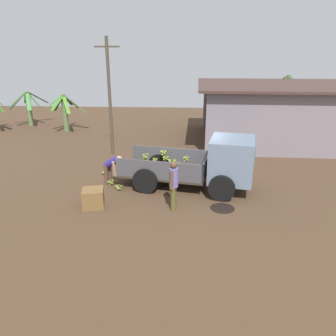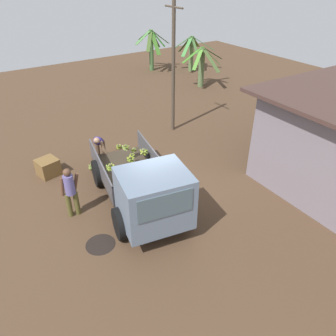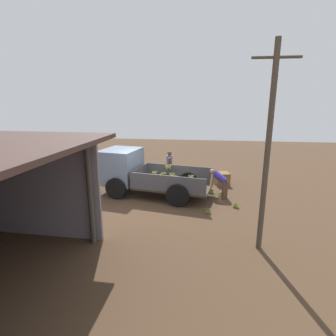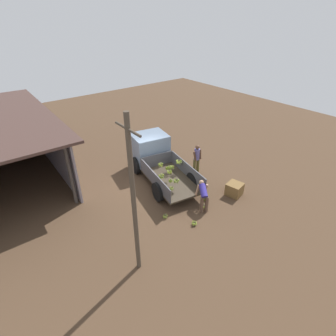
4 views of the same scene
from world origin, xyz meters
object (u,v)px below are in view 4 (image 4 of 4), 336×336
object	(u,v)px
banana_bunch_on_ground_2	(204,206)
banana_bunch_on_ground_3	(194,223)
cargo_truck	(154,154)
banana_bunch_on_ground_1	(205,198)
person_foreground_visitor	(197,157)
wooden_crate_0	(234,189)
utility_pole	(134,200)
banana_bunch_on_ground_0	(165,216)
person_worker_loading	(203,194)

from	to	relation	value
banana_bunch_on_ground_2	banana_bunch_on_ground_3	size ratio (longest dim) A/B	1.25
cargo_truck	banana_bunch_on_ground_1	size ratio (longest dim) A/B	17.61
person_foreground_visitor	banana_bunch_on_ground_3	world-z (taller)	person_foreground_visitor
cargo_truck	wooden_crate_0	distance (m)	4.53
banana_bunch_on_ground_1	banana_bunch_on_ground_2	xyz separation A→B (m)	(-0.39, 0.46, 0.02)
banana_bunch_on_ground_3	utility_pole	bearing A→B (deg)	95.85
utility_pole	banana_bunch_on_ground_3	bearing A→B (deg)	-84.15
wooden_crate_0	cargo_truck	bearing A→B (deg)	22.58
cargo_truck	utility_pole	size ratio (longest dim) A/B	0.92
banana_bunch_on_ground_1	banana_bunch_on_ground_2	size ratio (longest dim) A/B	0.92
banana_bunch_on_ground_0	banana_bunch_on_ground_2	xyz separation A→B (m)	(-0.56, -1.74, 0.02)
person_foreground_visitor	person_worker_loading	size ratio (longest dim) A/B	1.32
person_foreground_visitor	person_worker_loading	bearing A→B (deg)	-30.47
person_worker_loading	banana_bunch_on_ground_0	world-z (taller)	person_worker_loading
banana_bunch_on_ground_0	wooden_crate_0	world-z (taller)	wooden_crate_0
cargo_truck	utility_pole	distance (m)	6.56
banana_bunch_on_ground_2	person_worker_loading	bearing A→B (deg)	31.35
utility_pole	wooden_crate_0	distance (m)	6.39
wooden_crate_0	banana_bunch_on_ground_1	bearing A→B (deg)	68.70
banana_bunch_on_ground_2	wooden_crate_0	xyz separation A→B (m)	(-0.16, -1.87, 0.17)
person_worker_loading	person_foreground_visitor	bearing A→B (deg)	-8.62
banana_bunch_on_ground_2	banana_bunch_on_ground_3	distance (m)	1.19
banana_bunch_on_ground_3	person_worker_loading	bearing A→B (deg)	-60.78
cargo_truck	banana_bunch_on_ground_2	world-z (taller)	cargo_truck
banana_bunch_on_ground_3	wooden_crate_0	distance (m)	2.97
utility_pole	banana_bunch_on_ground_3	distance (m)	4.00
banana_bunch_on_ground_1	person_worker_loading	bearing A→B (deg)	123.43
banana_bunch_on_ground_1	banana_bunch_on_ground_3	distance (m)	1.78
cargo_truck	person_foreground_visitor	xyz separation A→B (m)	(-1.49, -1.73, -0.14)
banana_bunch_on_ground_0	wooden_crate_0	size ratio (longest dim) A/B	0.34
utility_pole	banana_bunch_on_ground_2	size ratio (longest dim) A/B	17.59
person_worker_loading	banana_bunch_on_ground_1	distance (m)	0.87
utility_pole	banana_bunch_on_ground_3	world-z (taller)	utility_pole
utility_pole	person_worker_loading	size ratio (longest dim) A/B	4.49
person_foreground_visitor	person_worker_loading	distance (m)	3.09
person_foreground_visitor	banana_bunch_on_ground_0	world-z (taller)	person_foreground_visitor
cargo_truck	banana_bunch_on_ground_0	world-z (taller)	cargo_truck
banana_bunch_on_ground_1	wooden_crate_0	world-z (taller)	wooden_crate_0
cargo_truck	banana_bunch_on_ground_2	xyz separation A→B (m)	(-3.97, 0.15, -0.90)
banana_bunch_on_ground_0	banana_bunch_on_ground_2	world-z (taller)	banana_bunch_on_ground_2
utility_pole	banana_bunch_on_ground_0	size ratio (longest dim) A/B	23.73
cargo_truck	person_foreground_visitor	distance (m)	2.29
wooden_crate_0	utility_pole	bearing A→B (deg)	96.39
person_foreground_visitor	banana_bunch_on_ground_1	bearing A→B (deg)	-26.27
cargo_truck	person_worker_loading	world-z (taller)	cargo_truck
banana_bunch_on_ground_0	cargo_truck	bearing A→B (deg)	-29.11
person_worker_loading	banana_bunch_on_ground_0	size ratio (longest dim) A/B	5.29
wooden_crate_0	person_foreground_visitor	bearing A→B (deg)	-0.25
banana_bunch_on_ground_1	person_foreground_visitor	bearing A→B (deg)	-34.30
person_worker_loading	banana_bunch_on_ground_2	xyz separation A→B (m)	(-0.06, -0.04, -0.61)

